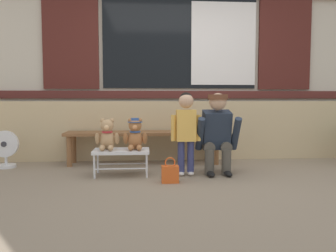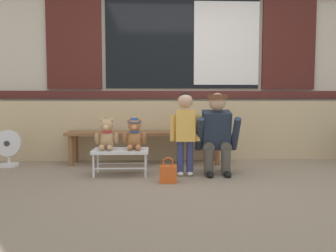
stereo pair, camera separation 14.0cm
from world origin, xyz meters
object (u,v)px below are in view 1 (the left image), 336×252
object	(u,v)px
adult_crouching	(217,133)
teddy_bear_with_hat	(135,135)
small_display_bench	(121,152)
floor_fan	(5,149)
teddy_bear_plain	(107,136)
handbag_on_ground	(170,174)
child_standing	(186,124)
wooden_bench_long	(144,137)

from	to	relation	value
adult_crouching	teddy_bear_with_hat	bearing A→B (deg)	-179.18
small_display_bench	adult_crouching	xyz separation A→B (m)	(1.13, 0.02, 0.21)
teddy_bear_with_hat	floor_fan	distance (m)	1.77
teddy_bear_plain	teddy_bear_with_hat	world-z (taller)	same
teddy_bear_plain	adult_crouching	world-z (taller)	adult_crouching
small_display_bench	handbag_on_ground	bearing A→B (deg)	-36.27
small_display_bench	teddy_bear_with_hat	bearing A→B (deg)	0.77
small_display_bench	child_standing	xyz separation A→B (m)	(0.74, -0.06, 0.33)
teddy_bear_with_hat	child_standing	size ratio (longest dim) A/B	0.38
adult_crouching	teddy_bear_plain	bearing A→B (deg)	-179.35
adult_crouching	child_standing	bearing A→B (deg)	-169.44
teddy_bear_plain	teddy_bear_with_hat	bearing A→B (deg)	0.13
wooden_bench_long	teddy_bear_with_hat	xyz separation A→B (m)	(-0.10, -0.70, 0.10)
floor_fan	adult_crouching	bearing A→B (deg)	-11.19
floor_fan	wooden_bench_long	bearing A→B (deg)	5.15
wooden_bench_long	teddy_bear_with_hat	world-z (taller)	teddy_bear_with_hat
wooden_bench_long	handbag_on_ground	size ratio (longest dim) A/B	7.72
wooden_bench_long	adult_crouching	world-z (taller)	adult_crouching
small_display_bench	floor_fan	world-z (taller)	floor_fan
floor_fan	teddy_bear_plain	bearing A→B (deg)	-21.67
teddy_bear_with_hat	floor_fan	world-z (taller)	teddy_bear_with_hat
teddy_bear_with_hat	child_standing	xyz separation A→B (m)	(0.58, -0.06, 0.12)
small_display_bench	teddy_bear_plain	world-z (taller)	teddy_bear_plain
child_standing	floor_fan	xyz separation A→B (m)	(-2.25, 0.59, -0.35)
teddy_bear_plain	handbag_on_ground	bearing A→B (deg)	-29.54
floor_fan	child_standing	bearing A→B (deg)	-14.75
small_display_bench	floor_fan	bearing A→B (deg)	160.40
handbag_on_ground	teddy_bear_with_hat	bearing A→B (deg)	133.50
teddy_bear_with_hat	floor_fan	xyz separation A→B (m)	(-1.67, 0.54, -0.23)
teddy_bear_plain	child_standing	distance (m)	0.91
small_display_bench	floor_fan	size ratio (longest dim) A/B	1.33
wooden_bench_long	teddy_bear_with_hat	bearing A→B (deg)	-98.25
small_display_bench	teddy_bear_plain	bearing A→B (deg)	179.49
handbag_on_ground	teddy_bear_plain	bearing A→B (deg)	150.46
teddy_bear_plain	adult_crouching	bearing A→B (deg)	0.65
wooden_bench_long	small_display_bench	world-z (taller)	wooden_bench_long
wooden_bench_long	small_display_bench	bearing A→B (deg)	-110.50
wooden_bench_long	floor_fan	world-z (taller)	floor_fan
teddy_bear_plain	adult_crouching	size ratio (longest dim) A/B	0.38
adult_crouching	floor_fan	world-z (taller)	adult_crouching
teddy_bear_with_hat	handbag_on_ground	xyz separation A→B (m)	(0.37, -0.39, -0.38)
teddy_bear_plain	child_standing	xyz separation A→B (m)	(0.90, -0.06, 0.13)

